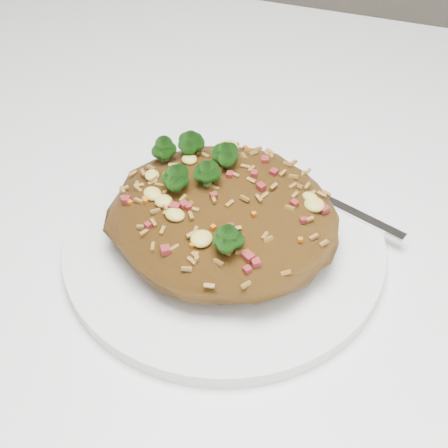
# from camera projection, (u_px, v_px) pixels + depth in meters

# --- Properties ---
(dining_table) EXTENTS (1.20, 0.80, 0.75)m
(dining_table) POSITION_uv_depth(u_px,v_px,m) (130.00, 260.00, 0.62)
(dining_table) COLOR white
(dining_table) RESTS_ON ground
(plate) EXTENTS (0.26, 0.26, 0.01)m
(plate) POSITION_uv_depth(u_px,v_px,m) (224.00, 243.00, 0.51)
(plate) COLOR white
(plate) RESTS_ON dining_table
(fried_rice) EXTENTS (0.18, 0.17, 0.07)m
(fried_rice) POSITION_uv_depth(u_px,v_px,m) (223.00, 209.00, 0.48)
(fried_rice) COLOR brown
(fried_rice) RESTS_ON plate
(fork) EXTENTS (0.16, 0.07, 0.00)m
(fork) POSITION_uv_depth(u_px,v_px,m) (326.00, 199.00, 0.53)
(fork) COLOR silver
(fork) RESTS_ON plate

